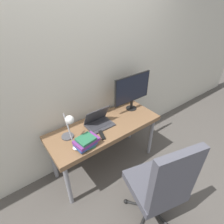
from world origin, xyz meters
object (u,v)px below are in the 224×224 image
Objects in this scene: desk_lamp at (69,125)px; game_controller at (79,146)px; monitor at (132,90)px; office_chair at (162,184)px; laptop at (99,122)px; book_stack at (86,142)px.

desk_lamp is 2.45× the size of game_controller.
monitor is 0.53× the size of office_chair.
laptop is 1.19× the size of book_stack.
laptop is 0.45m from desk_lamp.
monitor is at bearing 4.30° from laptop.
monitor reaches higher than book_stack.
desk_lamp is at bearing -173.35° from monitor.
laptop is 0.99m from office_chair.
office_chair reaches higher than desk_lamp.
office_chair is at bearing -63.37° from desk_lamp.
laptop is at bearing 92.61° from office_chair.
desk_lamp is 0.33× the size of office_chair.
laptop is at bearing 9.95° from desk_lamp.
laptop is 0.39m from book_stack.
monitor is at bearing 14.46° from game_controller.
desk_lamp is (-0.41, -0.07, 0.18)m from laptop.
book_stack is at bearing 115.48° from office_chair.
game_controller is (-0.07, 0.02, -0.04)m from book_stack.
desk_lamp is 1.35× the size of book_stack.
book_stack is at bearing -143.90° from laptop.
office_chair is 0.85m from book_stack.
office_chair is (0.04, -0.98, -0.16)m from laptop.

